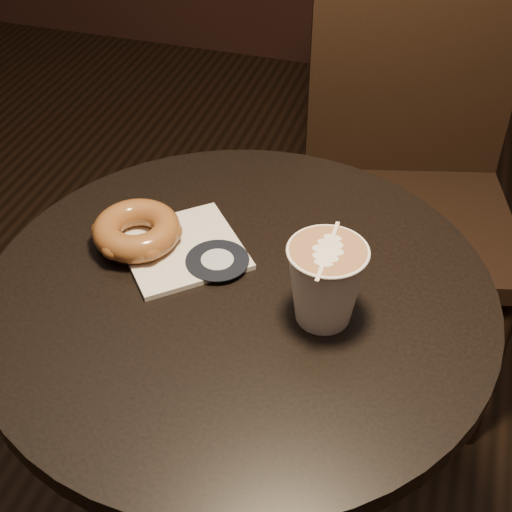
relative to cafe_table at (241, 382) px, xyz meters
name	(u,v)px	position (x,y,z in m)	size (l,w,h in m)	color
cafe_table	(241,382)	(0.00, 0.00, 0.00)	(0.70, 0.70, 0.75)	black
chair	(410,150)	(0.16, 0.65, 0.06)	(0.53, 0.53, 1.09)	black
pastry_bag	(182,248)	(-0.10, 0.05, 0.20)	(0.16, 0.16, 0.01)	silver
doughnut	(137,230)	(-0.17, 0.04, 0.23)	(0.13, 0.13, 0.04)	brown
latte_cup	(325,284)	(0.12, -0.02, 0.26)	(0.10, 0.10, 0.11)	white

